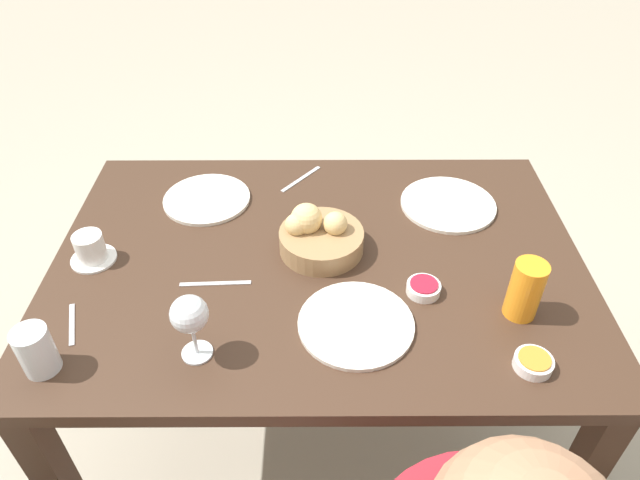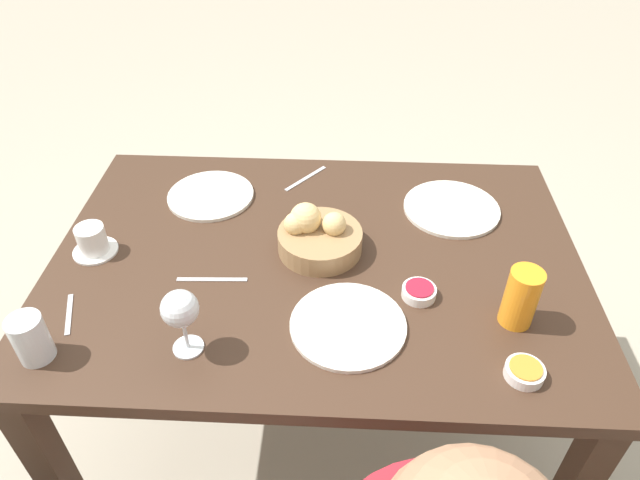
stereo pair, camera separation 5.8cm
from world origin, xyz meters
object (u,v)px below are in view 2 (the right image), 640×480
(jam_bowl_honey, at_px, (525,372))
(wine_glass, at_px, (180,311))
(plate_near_left, at_px, (451,208))
(water_tumbler, at_px, (31,338))
(coffee_cup, at_px, (93,241))
(bread_basket, at_px, (317,235))
(jam_bowl_berry, at_px, (419,292))
(spoon_coffee, at_px, (69,314))
(plate_far_center, at_px, (348,325))
(fork_silver, at_px, (212,280))
(knife_silver, at_px, (306,178))
(plate_near_right, at_px, (211,195))
(juice_glass, at_px, (521,298))

(jam_bowl_honey, bearing_deg, wine_glass, -3.11)
(plate_near_left, xyz_separation_m, wine_glass, (0.61, 0.51, 0.11))
(water_tumbler, bearing_deg, coffee_cup, -90.29)
(bread_basket, xyz_separation_m, wine_glass, (0.25, 0.33, 0.07))
(coffee_cup, relative_size, jam_bowl_berry, 1.40)
(plate_near_left, distance_m, water_tumbler, 1.06)
(coffee_cup, bearing_deg, jam_bowl_honey, 161.42)
(wine_glass, distance_m, spoon_coffee, 0.32)
(plate_far_center, height_order, coffee_cup, coffee_cup)
(spoon_coffee, bearing_deg, fork_silver, -156.90)
(bread_basket, relative_size, plate_far_center, 0.83)
(plate_far_center, relative_size, fork_silver, 1.51)
(knife_silver, bearing_deg, bread_basket, 99.30)
(water_tumbler, height_order, jam_bowl_honey, water_tumbler)
(water_tumbler, bearing_deg, knife_silver, -126.46)
(bread_basket, height_order, spoon_coffee, bread_basket)
(water_tumbler, distance_m, fork_silver, 0.40)
(water_tumbler, bearing_deg, spoon_coffee, -98.64)
(coffee_cup, distance_m, fork_silver, 0.32)
(plate_near_left, xyz_separation_m, plate_far_center, (0.28, 0.44, -0.00))
(water_tumbler, bearing_deg, jam_bowl_berry, -165.09)
(plate_far_center, xyz_separation_m, jam_bowl_berry, (-0.16, -0.10, 0.01))
(jam_bowl_berry, distance_m, spoon_coffee, 0.78)
(plate_near_left, height_order, plate_near_right, same)
(jam_bowl_berry, bearing_deg, wine_glass, 19.79)
(jam_bowl_berry, bearing_deg, spoon_coffee, 7.07)
(coffee_cup, xyz_separation_m, knife_silver, (-0.50, -0.35, -0.03))
(water_tumbler, bearing_deg, jam_bowl_honey, 179.87)
(jam_bowl_berry, relative_size, knife_silver, 0.58)
(wine_glass, distance_m, coffee_cup, 0.43)
(plate_near_right, xyz_separation_m, spoon_coffee, (0.22, 0.46, -0.00))
(water_tumbler, height_order, wine_glass, wine_glass)
(spoon_coffee, bearing_deg, water_tumbler, 81.36)
(jam_bowl_berry, relative_size, jam_bowl_honey, 1.00)
(plate_near_right, xyz_separation_m, knife_silver, (-0.26, -0.10, -0.00))
(plate_near_left, xyz_separation_m, water_tumbler, (0.91, 0.55, 0.05))
(juice_glass, distance_m, jam_bowl_honey, 0.16)
(wine_glass, bearing_deg, jam_bowl_berry, -160.21)
(fork_silver, bearing_deg, knife_silver, -113.49)
(water_tumbler, relative_size, jam_bowl_berry, 1.36)
(wine_glass, xyz_separation_m, fork_silver, (-0.01, -0.20, -0.11))
(knife_silver, bearing_deg, plate_far_center, 102.92)
(jam_bowl_berry, bearing_deg, plate_near_right, -33.44)
(plate_near_left, bearing_deg, water_tumbler, 31.01)
(jam_bowl_honey, distance_m, fork_silver, 0.71)
(juice_glass, relative_size, water_tumbler, 1.31)
(knife_silver, bearing_deg, fork_silver, 66.51)
(plate_near_left, xyz_separation_m, spoon_coffee, (0.89, 0.43, -0.00))
(coffee_cup, bearing_deg, plate_near_left, -166.40)
(jam_bowl_berry, distance_m, knife_silver, 0.55)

